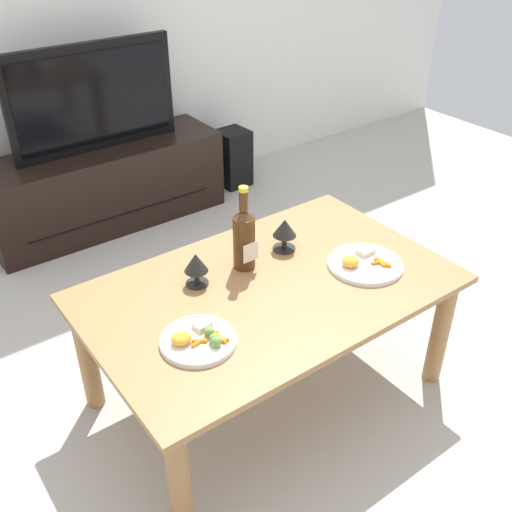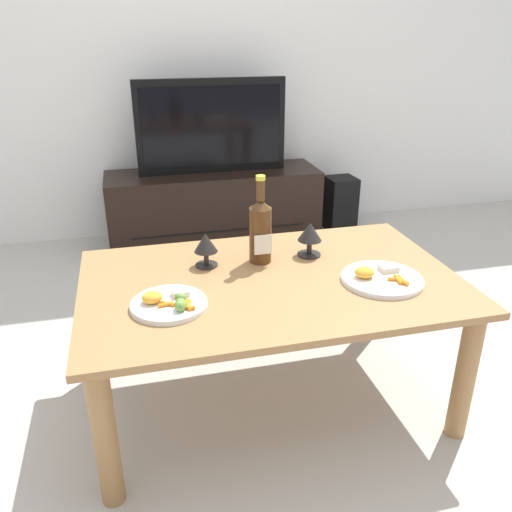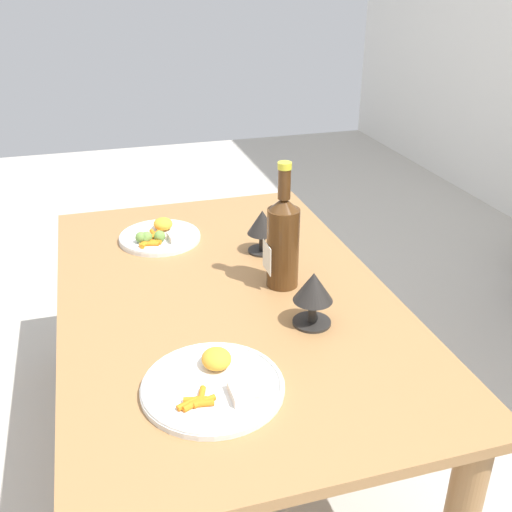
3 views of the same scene
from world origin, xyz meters
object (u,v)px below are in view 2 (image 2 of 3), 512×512
(goblet_right, at_px, (310,234))
(dinner_plate_right, at_px, (381,278))
(dining_table, at_px, (271,299))
(tv_screen, at_px, (212,127))
(wine_bottle, at_px, (259,229))
(dinner_plate_left, at_px, (169,303))
(goblet_left, at_px, (206,245))
(tv_stand, at_px, (214,207))
(floor_speaker, at_px, (340,204))

(goblet_right, relative_size, dinner_plate_right, 0.47)
(dining_table, xyz_separation_m, tv_screen, (0.08, 1.64, 0.32))
(dining_table, xyz_separation_m, dinner_plate_right, (0.36, -0.11, 0.09))
(wine_bottle, bearing_deg, tv_screen, 86.97)
(tv_screen, xyz_separation_m, dinner_plate_left, (-0.44, -1.76, -0.22))
(wine_bottle, distance_m, dinner_plate_right, 0.46)
(goblet_right, bearing_deg, goblet_left, -180.00)
(tv_stand, bearing_deg, tv_screen, -90.00)
(goblet_right, bearing_deg, floor_speaker, 62.75)
(floor_speaker, relative_size, goblet_right, 2.83)
(tv_screen, bearing_deg, tv_stand, 90.00)
(wine_bottle, xyz_separation_m, dinner_plate_left, (-0.36, -0.26, -0.12))
(tv_screen, relative_size, goblet_right, 7.03)
(tv_screen, relative_size, floor_speaker, 2.49)
(dining_table, height_order, tv_stand, dining_table)
(dinner_plate_right, bearing_deg, dining_table, 163.15)
(dining_table, distance_m, dinner_plate_right, 0.39)
(goblet_right, bearing_deg, tv_stand, 94.56)
(tv_stand, relative_size, tv_screen, 1.46)
(floor_speaker, bearing_deg, tv_stand, 176.63)
(dinner_plate_right, bearing_deg, floor_speaker, 71.21)
(floor_speaker, relative_size, goblet_left, 2.93)
(dining_table, height_order, tv_screen, tv_screen)
(goblet_left, distance_m, dinner_plate_right, 0.63)
(dinner_plate_left, height_order, dinner_plate_right, dinner_plate_right)
(tv_stand, xyz_separation_m, dinner_plate_right, (0.29, -1.75, 0.29))
(dining_table, relative_size, goblet_left, 10.24)
(goblet_right, xyz_separation_m, dinner_plate_right, (0.17, -0.27, -0.08))
(dining_table, bearing_deg, goblet_right, 39.29)
(tv_stand, height_order, goblet_right, goblet_right)
(floor_speaker, distance_m, dinner_plate_left, 2.21)
(tv_stand, height_order, goblet_left, goblet_left)
(dining_table, xyz_separation_m, floor_speaker, (0.95, 1.63, -0.25))
(dining_table, distance_m, floor_speaker, 1.91)
(dining_table, xyz_separation_m, dinner_plate_left, (-0.36, -0.11, 0.09))
(dinner_plate_left, bearing_deg, tv_stand, 76.02)
(dining_table, height_order, wine_bottle, wine_bottle)
(goblet_left, bearing_deg, dinner_plate_left, -120.64)
(dinner_plate_left, bearing_deg, dinner_plate_right, 0.29)
(tv_stand, height_order, wine_bottle, wine_bottle)
(tv_stand, xyz_separation_m, dinner_plate_left, (-0.44, -1.76, 0.29))
(floor_speaker, height_order, dinner_plate_left, dinner_plate_left)
(goblet_left, bearing_deg, floor_speaker, 51.95)
(tv_screen, bearing_deg, dining_table, -92.64)
(dining_table, bearing_deg, floor_speaker, 59.73)
(tv_stand, xyz_separation_m, wine_bottle, (-0.08, -1.49, 0.41))
(tv_stand, distance_m, goblet_left, 1.55)
(tv_screen, xyz_separation_m, wine_bottle, (-0.08, -1.49, -0.11))
(floor_speaker, height_order, goblet_right, goblet_right)
(dining_table, distance_m, goblet_left, 0.30)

